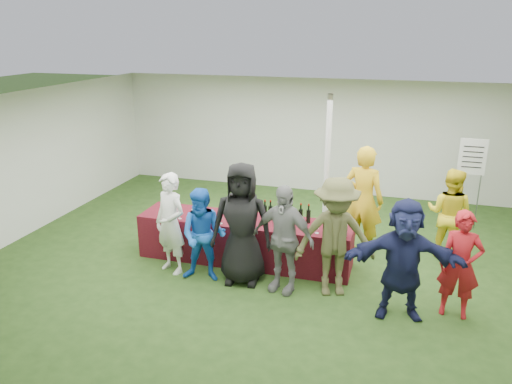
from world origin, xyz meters
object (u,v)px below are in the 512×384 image
(wine_list_sign, at_px, (472,164))
(customer_1, at_px, (203,235))
(customer_4, at_px, (335,237))
(customer_2, at_px, (242,224))
(dump_bucket, at_px, (339,230))
(customer_5, at_px, (403,259))
(serving_table, at_px, (245,240))
(staff_back, at_px, (449,213))
(customer_3, at_px, (283,239))
(customer_0, at_px, (171,224))
(customer_6, at_px, (460,265))
(staff_pourer, at_px, (363,200))

(wine_list_sign, distance_m, customer_1, 5.43)
(customer_4, bearing_deg, customer_2, 162.72)
(dump_bucket, xyz_separation_m, customer_5, (0.96, -0.81, 0.01))
(serving_table, bearing_deg, customer_5, -21.86)
(staff_back, height_order, customer_3, customer_3)
(customer_3, bearing_deg, customer_4, 20.94)
(customer_0, height_order, customer_3, customer_3)
(customer_5, distance_m, customer_6, 0.79)
(wine_list_sign, relative_size, customer_0, 1.09)
(wine_list_sign, bearing_deg, dump_bucket, -126.51)
(staff_back, distance_m, customer_5, 2.31)
(customer_4, bearing_deg, customer_6, -21.59)
(dump_bucket, xyz_separation_m, customer_1, (-2.00, -0.61, -0.09))
(customer_6, bearing_deg, customer_1, -175.09)
(wine_list_sign, xyz_separation_m, customer_0, (-4.74, -3.36, -0.49))
(customer_2, distance_m, customer_3, 0.69)
(serving_table, distance_m, customer_4, 1.82)
(staff_back, xyz_separation_m, customer_0, (-4.30, -1.87, 0.04))
(customer_4, bearing_deg, staff_back, 29.69)
(customer_5, bearing_deg, customer_4, 152.21)
(customer_3, bearing_deg, serving_table, 149.78)
(customer_6, bearing_deg, customer_2, -177.35)
(dump_bucket, height_order, customer_0, customer_0)
(wine_list_sign, bearing_deg, customer_4, -122.49)
(customer_6, bearing_deg, customer_3, -175.63)
(wine_list_sign, distance_m, staff_pourer, 2.58)
(customer_0, height_order, customer_6, customer_0)
(serving_table, relative_size, dump_bucket, 14.05)
(staff_pourer, xyz_separation_m, customer_1, (-2.26, -1.74, -0.22))
(customer_0, xyz_separation_m, customer_3, (1.86, -0.09, 0.01))
(serving_table, xyz_separation_m, staff_pourer, (1.86, 0.91, 0.59))
(customer_4, bearing_deg, wine_list_sign, 39.57)
(staff_back, relative_size, customer_4, 0.87)
(serving_table, distance_m, dump_bucket, 1.68)
(staff_pourer, distance_m, staff_back, 1.46)
(customer_0, height_order, customer_2, customer_2)
(serving_table, xyz_separation_m, customer_4, (1.60, -0.68, 0.53))
(staff_pourer, relative_size, customer_3, 1.16)
(customer_0, xyz_separation_m, customer_2, (1.19, 0.01, 0.13))
(wine_list_sign, height_order, customer_1, wine_list_sign)
(customer_2, bearing_deg, staff_back, 23.75)
(wine_list_sign, distance_m, customer_3, 4.51)
(customer_4, bearing_deg, serving_table, 139.06)
(wine_list_sign, distance_m, customer_6, 3.51)
(serving_table, bearing_deg, customer_0, -145.20)
(customer_2, height_order, customer_4, customer_2)
(customer_2, bearing_deg, customer_3, -15.15)
(customer_6, bearing_deg, customer_4, -179.31)
(customer_1, xyz_separation_m, customer_4, (2.00, 0.15, 0.16))
(wine_list_sign, xyz_separation_m, staff_pourer, (-1.87, -1.74, -0.35))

